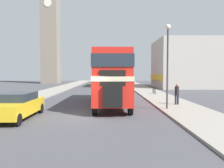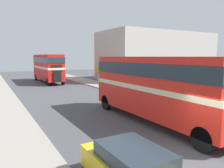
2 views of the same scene
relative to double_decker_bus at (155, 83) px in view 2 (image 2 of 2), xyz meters
The scene contains 6 objects.
ground_plane 5.73m from the double_decker_bus, 108.73° to the right, with size 120.00×120.00×0.00m, color #47474C.
double_decker_bus is the anchor object (origin of this frame).
bus_distant 25.14m from the double_decker_bus, 91.45° to the left, with size 2.47×10.89×4.44m.
pedestrian_walking 5.40m from the double_decker_bus, ahead, with size 0.33×0.33×1.64m.
bicycle_on_pavement 9.72m from the double_decker_bus, 57.53° to the left, with size 0.05×1.76×0.78m.
shop_building_block 27.98m from the double_decker_bus, 48.69° to the left, with size 20.83×10.24×8.43m.
Camera 2 is at (-7.41, -5.54, 4.15)m, focal length 35.00 mm.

